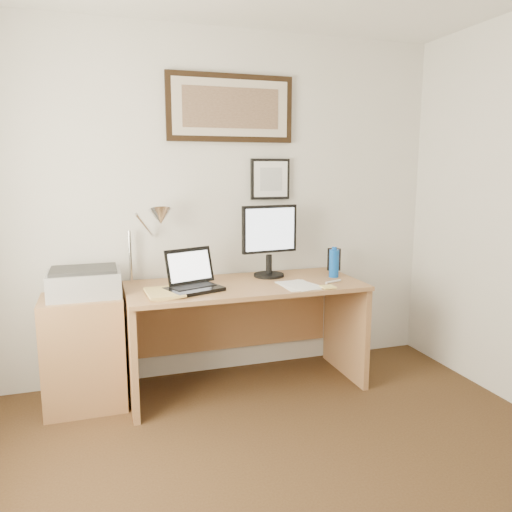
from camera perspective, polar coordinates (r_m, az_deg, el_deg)
name	(u,v)px	position (r m, az deg, el deg)	size (l,w,h in m)	color
wall_back	(211,207)	(3.66, -5.20, 5.57)	(3.50, 0.02, 2.50)	silver
side_cabinet	(84,352)	(3.45, -19.05, -10.32)	(0.50, 0.40, 0.73)	#98683F
water_bottle	(334,263)	(3.66, 8.91, -0.84)	(0.07, 0.07, 0.20)	#0E4EB7
bottle_cap	(334,248)	(3.64, 8.95, 0.87)	(0.04, 0.04, 0.02)	#0E4EB7
speaker	(334,259)	(3.89, 8.90, -0.39)	(0.08, 0.07, 0.17)	black
paper_sheet_a	(297,285)	(3.38, 4.75, -3.37)	(0.21, 0.31, 0.00)	white
paper_sheet_b	(300,285)	(3.38, 5.11, -3.34)	(0.21, 0.30, 0.00)	white
sticky_pad	(328,287)	(3.33, 8.25, -3.52)	(0.09, 0.09, 0.01)	#F9DE76
marker_pen	(333,282)	(3.49, 8.82, -2.91)	(0.02, 0.02, 0.14)	white
book	(147,295)	(3.16, -12.39, -4.33)	(0.22, 0.30, 0.02)	#D6B565
desk	(242,313)	(3.56, -1.62, -6.56)	(1.60, 0.70, 0.75)	#98683F
laptop	(192,281)	(3.28, -7.28, -2.82)	(0.40, 0.40, 0.26)	black
lcd_monitor	(269,237)	(3.59, 1.55, 2.16)	(0.42, 0.22, 0.52)	black
printer	(84,282)	(3.34, -19.02, -2.86)	(0.44, 0.34, 0.18)	#9E9EA0
desk_lamp	(158,220)	(3.42, -11.19, 4.05)	(0.29, 0.27, 0.53)	silver
picture_large	(231,108)	(3.68, -2.90, 16.53)	(0.92, 0.04, 0.47)	black
picture_small	(270,179)	(3.75, 1.64, 8.77)	(0.30, 0.03, 0.30)	black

